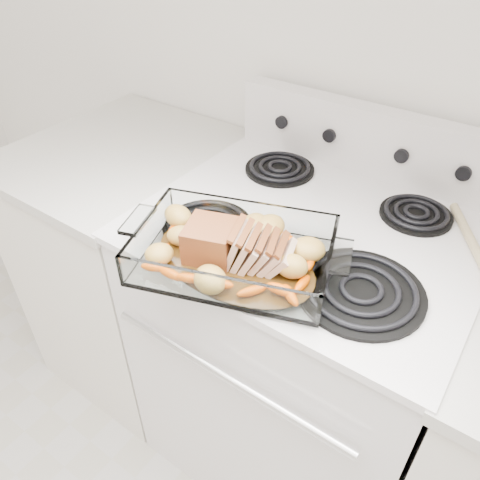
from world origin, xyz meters
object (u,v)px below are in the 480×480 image
Objects in this scene: baking_dish at (234,256)px; pork_roast at (229,244)px; electric_range at (298,345)px; counter_left at (138,264)px.

pork_roast reaches higher than baking_dish.
electric_range is at bearing 57.20° from baking_dish.
electric_range is at bearing 87.55° from pork_roast.
electric_range is at bearing 0.10° from counter_left.
baking_dish is 1.77× the size of pork_roast.
pork_roast is at bearing -106.66° from electric_range.
electric_range is 5.08× the size of pork_roast.
counter_left is (-0.67, -0.00, -0.02)m from electric_range.
pork_roast is (-0.01, 0.00, 0.03)m from baking_dish.
counter_left is at bearing 172.44° from pork_roast.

